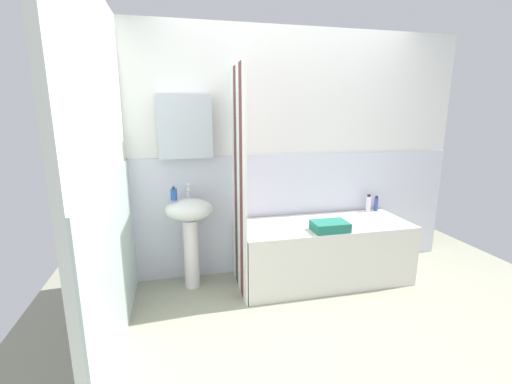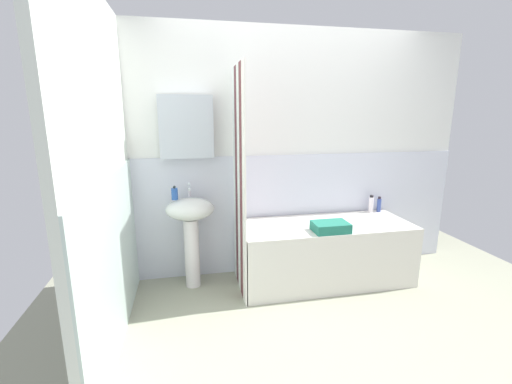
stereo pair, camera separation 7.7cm
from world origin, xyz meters
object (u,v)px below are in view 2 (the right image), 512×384
Objects in this scene: bathtub at (324,252)px; shampoo_bottle at (379,205)px; lotion_bottle at (371,204)px; towel_folded at (331,227)px; sink at (191,223)px; soap_dispenser at (175,194)px.

shampoo_bottle is (0.71, 0.27, 0.37)m from bathtub.
shampoo_bottle is 0.88× the size of lotion_bottle.
towel_folded is at bearing -147.47° from shampoo_bottle.
bathtub is (1.26, -0.14, -0.34)m from sink.
sink reaches higher than shampoo_bottle.
lotion_bottle is (1.88, 0.13, 0.04)m from sink.
soap_dispenser is at bearing -173.77° from sink.
lotion_bottle is (-0.09, -0.00, 0.01)m from shampoo_bottle.
bathtub is at bearing -6.37° from sink.
soap_dispenser reaches higher than towel_folded.
soap_dispenser is at bearing -176.05° from shampoo_bottle.
bathtub is (1.39, -0.13, -0.62)m from soap_dispenser.
lotion_bottle is 0.82m from towel_folded.
lotion_bottle is (2.01, 0.14, -0.24)m from soap_dispenser.
lotion_bottle is at bearing 4.08° from soap_dispenser.
sink reaches higher than lotion_bottle.
towel_folded is (-0.05, -0.21, 0.33)m from bathtub.
lotion_bottle is at bearing 23.52° from bathtub.
lotion_bottle is (0.62, 0.27, 0.38)m from bathtub.
sink is 2.73× the size of towel_folded.
shampoo_bottle is (1.97, 0.13, 0.03)m from sink.
soap_dispenser is at bearing 165.83° from towel_folded.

